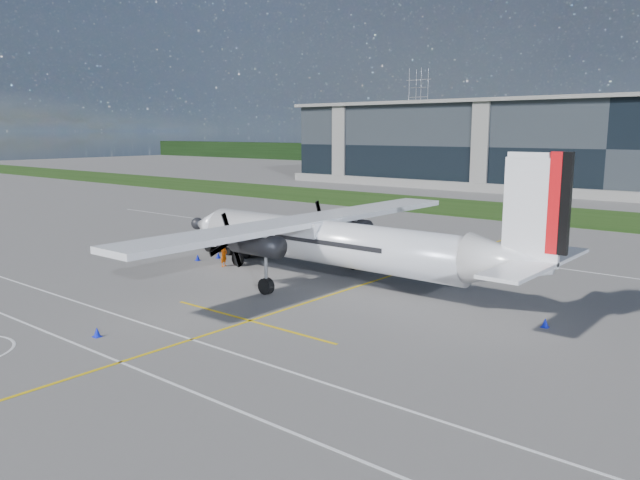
# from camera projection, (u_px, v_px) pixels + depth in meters

# --- Properties ---
(ground) EXTENTS (400.00, 400.00, 0.00)m
(ground) POSITION_uv_depth(u_px,v_px,m) (525.00, 222.00, 70.57)
(ground) COLOR slate
(ground) RESTS_ON ground
(grass_strip) EXTENTS (400.00, 18.00, 0.04)m
(grass_strip) POSITION_uv_depth(u_px,v_px,m) (550.00, 215.00, 76.64)
(grass_strip) COLOR #1F3F11
(grass_strip) RESTS_ON ground
(terminal_building) EXTENTS (120.00, 20.00, 15.00)m
(terminal_building) POSITION_uv_depth(u_px,v_px,m) (624.00, 148.00, 99.64)
(terminal_building) COLOR black
(terminal_building) RESTS_ON ground
(pylon_west) EXTENTS (9.00, 4.60, 30.00)m
(pylon_west) POSITION_uv_depth(u_px,v_px,m) (418.00, 116.00, 201.71)
(pylon_west) COLOR gray
(pylon_west) RESTS_ON ground
(yellow_taxiway_centerline) EXTENTS (0.20, 70.00, 0.01)m
(yellow_taxiway_centerline) POSITION_uv_depth(u_px,v_px,m) (407.00, 271.00, 45.92)
(yellow_taxiway_centerline) COLOR yellow
(yellow_taxiway_centerline) RESTS_ON ground
(white_lane_line) EXTENTS (90.00, 0.15, 0.01)m
(white_lane_line) POSITION_uv_depth(u_px,v_px,m) (84.00, 348.00, 29.58)
(white_lane_line) COLOR white
(white_lane_line) RESTS_ON ground
(turboprop_aircraft) EXTENTS (29.34, 30.43, 9.13)m
(turboprop_aircraft) POSITION_uv_depth(u_px,v_px,m) (339.00, 218.00, 40.69)
(turboprop_aircraft) COLOR white
(turboprop_aircraft) RESTS_ON ground
(fuel_tanker_truck) EXTENTS (7.05, 2.29, 2.64)m
(fuel_tanker_truck) POSITION_uv_depth(u_px,v_px,m) (232.00, 237.00, 52.62)
(fuel_tanker_truck) COLOR silver
(fuel_tanker_truck) RESTS_ON ground
(baggage_tug) EXTENTS (3.10, 1.86, 1.86)m
(baggage_tug) POSITION_uv_depth(u_px,v_px,m) (236.00, 238.00, 54.26)
(baggage_tug) COLOR silver
(baggage_tug) RESTS_ON ground
(ground_crew_person) EXTENTS (0.74, 0.93, 2.04)m
(ground_crew_person) POSITION_uv_depth(u_px,v_px,m) (224.00, 253.00, 47.21)
(ground_crew_person) COLOR #F25907
(ground_crew_person) RESTS_ON ground
(safety_cone_portwing) EXTENTS (0.36, 0.36, 0.50)m
(safety_cone_portwing) POSITION_uv_depth(u_px,v_px,m) (97.00, 332.00, 31.09)
(safety_cone_portwing) COLOR #0B19C8
(safety_cone_portwing) RESTS_ON ground
(safety_cone_stbdwing) EXTENTS (0.36, 0.36, 0.50)m
(safety_cone_stbdwing) POSITION_uv_depth(u_px,v_px,m) (429.00, 246.00, 54.28)
(safety_cone_stbdwing) COLOR #0B19C8
(safety_cone_stbdwing) RESTS_ON ground
(safety_cone_tail) EXTENTS (0.36, 0.36, 0.50)m
(safety_cone_tail) POSITION_uv_depth(u_px,v_px,m) (545.00, 323.00, 32.61)
(safety_cone_tail) COLOR #0B19C8
(safety_cone_tail) RESTS_ON ground
(safety_cone_nose_stbd) EXTENTS (0.36, 0.36, 0.50)m
(safety_cone_nose_stbd) POSITION_uv_depth(u_px,v_px,m) (218.00, 255.00, 50.41)
(safety_cone_nose_stbd) COLOR #0B19C8
(safety_cone_nose_stbd) RESTS_ON ground
(safety_cone_nose_port) EXTENTS (0.36, 0.36, 0.50)m
(safety_cone_nose_port) POSITION_uv_depth(u_px,v_px,m) (198.00, 257.00, 49.48)
(safety_cone_nose_port) COLOR #0B19C8
(safety_cone_nose_port) RESTS_ON ground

